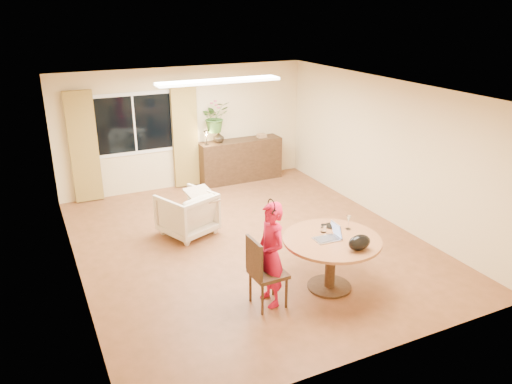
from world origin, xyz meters
TOP-DOWN VIEW (x-y plane):
  - floor at (0.00, 0.00)m, footprint 6.50×6.50m
  - ceiling at (0.00, 0.00)m, footprint 6.50×6.50m
  - wall_back at (0.00, 3.25)m, footprint 5.50×0.00m
  - wall_left at (-2.75, 0.00)m, footprint 0.00×6.50m
  - wall_right at (2.75, 0.00)m, footprint 0.00×6.50m
  - window at (-1.10, 3.23)m, footprint 1.70×0.03m
  - curtain_left at (-2.15, 3.15)m, footprint 0.55×0.08m
  - curtain_right at (-0.05, 3.15)m, footprint 0.55×0.08m
  - ceiling_panel at (0.00, 1.20)m, footprint 2.20×0.35m
  - dining_table at (0.44, -1.79)m, footprint 1.37×1.37m
  - dining_chair at (-0.54, -1.79)m, footprint 0.49×0.45m
  - child at (-0.49, -1.75)m, footprint 0.54×0.37m
  - laptop at (0.35, -1.78)m, footprint 0.37×0.25m
  - tumbler at (0.45, -1.56)m, footprint 0.10×0.10m
  - wine_glass at (0.82, -1.63)m, footprint 0.09×0.09m
  - pot_lid at (0.66, -1.45)m, footprint 0.22×0.22m
  - handbag at (0.57, -2.23)m, footprint 0.32×0.19m
  - armchair at (-0.82, 0.80)m, footprint 1.09×1.10m
  - throw at (-0.56, 0.75)m, footprint 0.55×0.63m
  - sideboard at (1.18, 3.01)m, footprint 1.90×0.46m
  - vase at (0.66, 3.01)m, footprint 0.28×0.28m
  - bouquet at (0.59, 3.01)m, footprint 0.69×0.63m
  - book_stack at (1.72, 3.01)m, footprint 0.22×0.17m
  - desk_lamp at (0.36, 2.96)m, footprint 0.16×0.16m

SIDE VIEW (x-z plane):
  - floor at x=0.00m, z-range 0.00..0.00m
  - armchair at x=-0.82m, z-range 0.00..0.77m
  - sideboard at x=1.18m, z-range 0.00..0.95m
  - dining_chair at x=-0.54m, z-range 0.00..1.01m
  - dining_table at x=0.44m, z-range 0.22..1.00m
  - child at x=-0.49m, z-range 0.00..1.45m
  - throw at x=-0.56m, z-range 0.77..0.80m
  - pot_lid at x=0.66m, z-range 0.78..0.81m
  - tumbler at x=0.45m, z-range 0.78..0.90m
  - wine_glass at x=0.82m, z-range 0.78..0.99m
  - handbag at x=0.57m, z-range 0.78..1.00m
  - laptop at x=0.35m, z-range 0.78..1.02m
  - book_stack at x=1.72m, z-range 0.95..1.04m
  - vase at x=0.66m, z-range 0.95..1.20m
  - desk_lamp at x=0.36m, z-range 0.95..1.28m
  - curtain_left at x=-2.15m, z-range 0.02..2.27m
  - curtain_right at x=-0.05m, z-range 0.02..2.27m
  - wall_back at x=0.00m, z-range -1.45..4.05m
  - wall_left at x=-2.75m, z-range -1.95..4.55m
  - wall_right at x=2.75m, z-range -1.95..4.55m
  - window at x=-1.10m, z-range 0.85..2.15m
  - bouquet at x=0.59m, z-range 1.20..1.86m
  - ceiling_panel at x=0.00m, z-range 2.54..2.59m
  - ceiling at x=0.00m, z-range 2.60..2.60m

